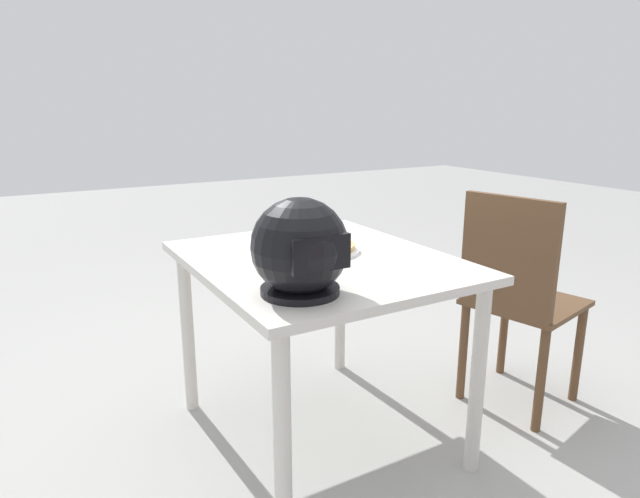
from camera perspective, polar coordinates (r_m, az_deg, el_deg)
name	(u,v)px	position (r m, az deg, el deg)	size (l,w,h in m)	color
ground_plane	(319,435)	(2.22, -0.10, -18.72)	(14.00, 14.00, 0.00)	#9E9E99
dining_table	(319,282)	(1.95, -0.11, -3.42)	(0.84, 0.99, 0.71)	beige
pizza_plate	(321,250)	(1.99, 0.11, -0.11)	(0.28, 0.28, 0.01)	white
pizza	(321,245)	(1.99, 0.12, 0.39)	(0.24, 0.24, 0.05)	tan
motorcycle_helmet	(300,249)	(1.52, -2.10, 0.05)	(0.28, 0.28, 0.28)	black
chair_side	(516,292)	(2.32, 19.71, -4.21)	(0.48, 0.48, 0.90)	brown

